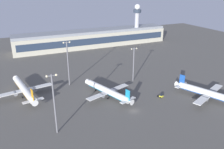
{
  "coord_description": "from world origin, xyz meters",
  "views": [
    {
      "loc": [
        -51.2,
        -86.94,
        58.9
      ],
      "look_at": [
        6.21,
        40.01,
        4.0
      ],
      "focal_mm": 36.98,
      "sensor_mm": 36.0,
      "label": 1
    }
  ],
  "objects_px": {
    "control_tower": "(137,21)",
    "apron_light_east": "(54,101)",
    "airplane_far_stand": "(108,91)",
    "pushback_tug": "(161,96)",
    "airplane_near_gate": "(210,94)",
    "apron_light_west": "(134,62)",
    "airplane_terminal_side": "(24,90)",
    "apron_light_central": "(68,61)"
  },
  "relations": [
    {
      "from": "apron_light_central",
      "to": "apron_light_west",
      "type": "distance_m",
      "value": 40.87
    },
    {
      "from": "airplane_terminal_side",
      "to": "control_tower",
      "type": "bearing_deg",
      "value": 25.02
    },
    {
      "from": "airplane_far_stand",
      "to": "airplane_terminal_side",
      "type": "height_order",
      "value": "airplane_terminal_side"
    },
    {
      "from": "airplane_terminal_side",
      "to": "apron_light_west",
      "type": "relative_size",
      "value": 1.79
    },
    {
      "from": "control_tower",
      "to": "apron_light_central",
      "type": "height_order",
      "value": "control_tower"
    },
    {
      "from": "apron_light_west",
      "to": "airplane_near_gate",
      "type": "bearing_deg",
      "value": -59.53
    },
    {
      "from": "airplane_near_gate",
      "to": "apron_light_central",
      "type": "xyz_separation_m",
      "value": [
        -63.42,
        51.61,
        11.74
      ]
    },
    {
      "from": "airplane_far_stand",
      "to": "pushback_tug",
      "type": "bearing_deg",
      "value": -44.42
    },
    {
      "from": "airplane_near_gate",
      "to": "apron_light_east",
      "type": "distance_m",
      "value": 81.84
    },
    {
      "from": "apron_light_west",
      "to": "control_tower",
      "type": "bearing_deg",
      "value": 59.0
    },
    {
      "from": "pushback_tug",
      "to": "apron_light_east",
      "type": "height_order",
      "value": "apron_light_east"
    },
    {
      "from": "airplane_near_gate",
      "to": "apron_light_west",
      "type": "relative_size",
      "value": 1.75
    },
    {
      "from": "airplane_near_gate",
      "to": "pushback_tug",
      "type": "distance_m",
      "value": 25.64
    },
    {
      "from": "apron_light_east",
      "to": "apron_light_west",
      "type": "distance_m",
      "value": 67.3
    },
    {
      "from": "control_tower",
      "to": "apron_light_central",
      "type": "xyz_separation_m",
      "value": [
        -93.36,
        -79.22,
        -7.3
      ]
    },
    {
      "from": "apron_light_west",
      "to": "apron_light_east",
      "type": "bearing_deg",
      "value": -147.67
    },
    {
      "from": "airplane_near_gate",
      "to": "pushback_tug",
      "type": "height_order",
      "value": "airplane_near_gate"
    },
    {
      "from": "airplane_terminal_side",
      "to": "pushback_tug",
      "type": "xyz_separation_m",
      "value": [
        68.54,
        -33.38,
        -2.78
      ]
    },
    {
      "from": "airplane_near_gate",
      "to": "airplane_far_stand",
      "type": "relative_size",
      "value": 1.08
    },
    {
      "from": "control_tower",
      "to": "apron_light_east",
      "type": "distance_m",
      "value": 167.9
    },
    {
      "from": "airplane_near_gate",
      "to": "airplane_terminal_side",
      "type": "xyz_separation_m",
      "value": [
        -90.11,
        46.95,
        -0.1
      ]
    },
    {
      "from": "airplane_near_gate",
      "to": "apron_light_east",
      "type": "relative_size",
      "value": 1.45
    },
    {
      "from": "airplane_far_stand",
      "to": "apron_light_west",
      "type": "distance_m",
      "value": 29.7
    },
    {
      "from": "apron_light_east",
      "to": "airplane_far_stand",
      "type": "bearing_deg",
      "value": 33.09
    },
    {
      "from": "apron_light_east",
      "to": "apron_light_central",
      "type": "relative_size",
      "value": 0.96
    },
    {
      "from": "airplane_near_gate",
      "to": "apron_light_east",
      "type": "height_order",
      "value": "apron_light_east"
    },
    {
      "from": "airplane_near_gate",
      "to": "apron_light_central",
      "type": "distance_m",
      "value": 82.6
    },
    {
      "from": "airplane_terminal_side",
      "to": "apron_light_east",
      "type": "bearing_deg",
      "value": -87.56
    },
    {
      "from": "control_tower",
      "to": "airplane_near_gate",
      "type": "xyz_separation_m",
      "value": [
        -29.94,
        -130.83,
        -19.04
      ]
    },
    {
      "from": "apron_light_west",
      "to": "apron_light_central",
      "type": "bearing_deg",
      "value": 164.81
    },
    {
      "from": "apron_light_east",
      "to": "apron_light_west",
      "type": "bearing_deg",
      "value": 32.33
    },
    {
      "from": "apron_light_central",
      "to": "apron_light_west",
      "type": "xyz_separation_m",
      "value": [
        39.34,
        -10.68,
        -2.84
      ]
    },
    {
      "from": "pushback_tug",
      "to": "apron_light_east",
      "type": "bearing_deg",
      "value": -9.03
    },
    {
      "from": "airplane_terminal_side",
      "to": "apron_light_west",
      "type": "xyz_separation_m",
      "value": [
        66.03,
        -6.02,
        9.0
      ]
    },
    {
      "from": "airplane_near_gate",
      "to": "apron_light_east",
      "type": "xyz_separation_m",
      "value": [
        -80.91,
        4.96,
        11.22
      ]
    },
    {
      "from": "apron_light_west",
      "to": "airplane_far_stand",
      "type": "bearing_deg",
      "value": -148.73
    },
    {
      "from": "control_tower",
      "to": "apron_light_east",
      "type": "bearing_deg",
      "value": -131.37
    },
    {
      "from": "airplane_terminal_side",
      "to": "apron_light_east",
      "type": "relative_size",
      "value": 1.48
    },
    {
      "from": "pushback_tug",
      "to": "apron_light_west",
      "type": "bearing_deg",
      "value": -102.04
    },
    {
      "from": "apron_light_east",
      "to": "apron_light_central",
      "type": "distance_m",
      "value": 49.82
    },
    {
      "from": "airplane_terminal_side",
      "to": "apron_light_central",
      "type": "distance_m",
      "value": 29.57
    },
    {
      "from": "apron_light_central",
      "to": "apron_light_west",
      "type": "height_order",
      "value": "apron_light_central"
    }
  ]
}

